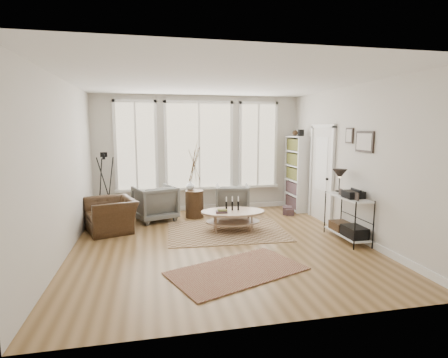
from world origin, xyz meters
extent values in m
plane|color=olive|center=(0.00, 0.00, 0.00)|extent=(5.50, 5.50, 0.00)
plane|color=white|center=(0.00, 0.00, 2.90)|extent=(5.50, 5.50, 0.00)
cube|color=beige|center=(0.00, 2.75, 1.45)|extent=(5.20, 0.04, 2.90)
cube|color=beige|center=(0.00, -2.75, 1.45)|extent=(5.20, 0.04, 2.90)
cube|color=beige|center=(-2.60, 0.00, 1.45)|extent=(0.04, 5.50, 2.90)
cube|color=beige|center=(2.60, 0.00, 1.45)|extent=(0.04, 5.50, 2.90)
cube|color=white|center=(0.00, 2.74, 0.06)|extent=(5.10, 0.04, 0.12)
cube|color=white|center=(2.58, 0.00, 0.06)|extent=(0.03, 5.40, 0.12)
cube|color=#CBB984|center=(0.00, 2.73, 1.65)|extent=(1.60, 0.03, 2.10)
cube|color=#CBB984|center=(-1.55, 2.73, 1.65)|extent=(0.90, 0.03, 2.10)
cube|color=#CBB984|center=(1.55, 2.73, 1.65)|extent=(0.90, 0.03, 2.10)
cube|color=white|center=(0.00, 2.71, 1.65)|extent=(1.74, 0.06, 2.24)
cube|color=white|center=(-1.55, 2.71, 1.65)|extent=(1.04, 0.06, 2.24)
cube|color=white|center=(1.55, 2.71, 1.65)|extent=(1.04, 0.06, 2.24)
cube|color=white|center=(0.00, 2.69, 0.57)|extent=(4.10, 0.12, 0.06)
cube|color=silver|center=(2.58, 1.15, 1.05)|extent=(0.04, 0.88, 2.10)
cube|color=white|center=(2.56, 1.15, 1.30)|extent=(0.01, 0.55, 1.20)
cube|color=white|center=(2.56, 0.66, 1.05)|extent=(0.06, 0.08, 2.18)
cube|color=white|center=(2.56, 1.64, 1.05)|extent=(0.06, 0.08, 2.18)
cube|color=white|center=(2.56, 1.15, 2.14)|extent=(0.06, 1.06, 0.08)
sphere|color=black|center=(2.53, 0.82, 1.00)|extent=(0.06, 0.06, 0.06)
cube|color=white|center=(2.43, 1.81, 0.95)|extent=(0.30, 0.03, 1.90)
cube|color=white|center=(2.43, 2.63, 0.95)|extent=(0.30, 0.03, 1.90)
cube|color=white|center=(2.58, 2.23, 0.95)|extent=(0.02, 0.85, 1.90)
cube|color=white|center=(2.43, 2.23, 0.95)|extent=(0.30, 0.81, 1.90)
cube|color=brown|center=(2.43, 2.23, 0.95)|extent=(0.24, 0.75, 1.76)
cube|color=black|center=(2.43, 2.02, 1.98)|extent=(0.12, 0.10, 0.16)
sphere|color=#3A2717|center=(2.43, 2.38, 1.97)|extent=(0.14, 0.14, 0.14)
cube|color=white|center=(2.38, -0.30, 0.12)|extent=(0.37, 1.07, 0.03)
cube|color=white|center=(2.38, -0.30, 0.82)|extent=(0.37, 1.07, 0.02)
cylinder|color=black|center=(2.20, -0.83, 0.42)|extent=(0.02, 0.02, 0.85)
cylinder|color=black|center=(2.56, -0.83, 0.42)|extent=(0.02, 0.02, 0.85)
cylinder|color=black|center=(2.20, 0.23, 0.42)|extent=(0.02, 0.02, 0.85)
cylinder|color=black|center=(2.56, 0.23, 0.42)|extent=(0.02, 0.02, 0.85)
cylinder|color=black|center=(2.38, 0.05, 0.88)|extent=(0.14, 0.14, 0.02)
cylinder|color=black|center=(2.38, 0.05, 1.01)|extent=(0.02, 0.02, 0.30)
cone|color=black|center=(2.38, 0.05, 1.21)|extent=(0.28, 0.28, 0.18)
cube|color=black|center=(2.38, -0.45, 0.91)|extent=(0.32, 0.30, 0.13)
cube|color=black|center=(2.38, -0.55, 0.23)|extent=(0.32, 0.45, 0.20)
cube|color=#3A2717|center=(2.38, -0.08, 0.21)|extent=(0.32, 0.40, 0.16)
cube|color=black|center=(2.28, -0.72, 0.91)|extent=(0.02, 0.10, 0.14)
cube|color=black|center=(2.28, -0.18, 0.91)|extent=(0.02, 0.10, 0.12)
cube|color=black|center=(2.58, -0.40, 1.85)|extent=(0.03, 0.52, 0.38)
cube|color=white|center=(2.56, -0.40, 1.85)|extent=(0.01, 0.44, 0.30)
cube|color=black|center=(2.58, 0.10, 1.95)|extent=(0.03, 0.24, 0.30)
cube|color=white|center=(2.56, 0.10, 1.95)|extent=(0.01, 0.18, 0.24)
cube|color=brown|center=(0.27, 0.71, 0.01)|extent=(2.45, 1.89, 0.01)
cube|color=brown|center=(0.00, -1.31, 0.01)|extent=(2.20, 1.72, 0.01)
ellipsoid|color=tan|center=(0.42, 0.74, 0.19)|extent=(1.18, 0.81, 0.03)
ellipsoid|color=tan|center=(0.42, 0.74, 0.39)|extent=(1.38, 0.96, 0.04)
cylinder|color=tan|center=(0.05, 0.54, 0.19)|extent=(0.04, 0.04, 0.37)
cylinder|color=tan|center=(0.78, 0.54, 0.19)|extent=(0.04, 0.04, 0.37)
cylinder|color=tan|center=(0.05, 0.95, 0.19)|extent=(0.04, 0.04, 0.37)
cylinder|color=tan|center=(0.78, 0.95, 0.19)|extent=(0.04, 0.04, 0.37)
cylinder|color=black|center=(0.29, 0.79, 0.50)|extent=(0.04, 0.04, 0.19)
cylinder|color=black|center=(0.42, 0.79, 0.50)|extent=(0.04, 0.04, 0.19)
cylinder|color=black|center=(0.54, 0.79, 0.50)|extent=(0.04, 0.04, 0.19)
cube|color=#2A4425|center=(0.17, 0.65, 0.44)|extent=(0.23, 0.16, 0.06)
imported|color=slate|center=(-1.13, 1.93, 0.40)|extent=(1.10, 1.12, 0.80)
imported|color=slate|center=(0.72, 2.10, 0.37)|extent=(0.93, 0.95, 0.74)
cylinder|color=#3A2717|center=(-0.23, 1.98, 0.32)|extent=(0.43, 0.43, 0.64)
imported|color=silver|center=(-0.30, 2.12, 0.75)|extent=(0.25, 0.25, 0.22)
imported|color=#3A2717|center=(-2.03, 1.21, 0.33)|extent=(1.27, 1.19, 0.67)
cylinder|color=black|center=(-2.25, 2.25, 1.42)|extent=(0.07, 0.07, 0.07)
cube|color=black|center=(-2.25, 2.25, 1.50)|extent=(0.17, 0.13, 0.11)
cylinder|color=black|center=(-2.25, 2.16, 1.50)|extent=(0.07, 0.09, 0.07)
cube|color=brown|center=(2.05, 1.83, 0.09)|extent=(0.31, 0.35, 0.18)
cube|color=brown|center=(2.05, 1.74, 0.08)|extent=(0.22, 0.27, 0.16)
camera|label=1|loc=(-1.19, -6.06, 2.09)|focal=28.00mm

